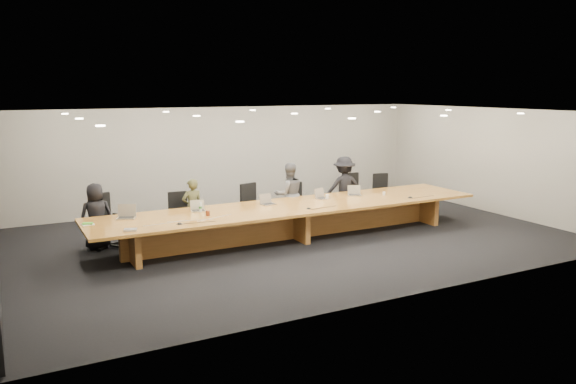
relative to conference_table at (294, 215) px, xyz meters
name	(u,v)px	position (x,y,z in m)	size (l,w,h in m)	color
ground	(294,238)	(0.00, 0.00, -0.52)	(12.00, 12.00, 0.00)	black
back_wall	(227,157)	(0.00, 4.00, 0.88)	(12.00, 0.02, 2.80)	beige
conference_table	(294,215)	(0.00, 0.00, 0.00)	(9.00, 1.80, 0.75)	#9B6121
chair_far_left	(106,220)	(-3.85, 1.20, 0.06)	(0.59, 0.59, 1.15)	black
chair_left	(180,215)	(-2.24, 1.24, 0.00)	(0.53, 0.53, 1.04)	black
chair_mid_left	(254,206)	(-0.45, 1.16, 0.03)	(0.56, 0.56, 1.11)	black
chair_mid_right	(301,203)	(0.87, 1.23, -0.02)	(0.51, 0.51, 1.01)	black
chair_right	(355,195)	(2.41, 1.15, 0.06)	(0.59, 0.59, 1.15)	black
chair_far_right	(383,193)	(3.45, 1.30, 0.00)	(0.53, 0.53, 1.05)	black
person_a	(96,216)	(-4.04, 1.18, 0.17)	(0.68, 0.44, 1.39)	black
person_b	(192,208)	(-1.97, 1.18, 0.14)	(0.48, 0.32, 1.33)	#3F3F22
person_c	(289,194)	(0.46, 1.12, 0.25)	(0.75, 0.58, 1.54)	#58585A
person_d	(344,188)	(2.06, 1.13, 0.28)	(1.03, 0.59, 1.60)	black
laptop_a	(126,212)	(-3.59, 0.42, 0.37)	(0.36, 0.26, 0.28)	#C6B497
laptop_b	(198,206)	(-2.09, 0.39, 0.35)	(0.30, 0.22, 0.24)	#C3B795
laptop_c	(268,199)	(-0.48, 0.33, 0.35)	(0.31, 0.22, 0.24)	tan
laptop_d	(323,194)	(0.95, 0.35, 0.35)	(0.31, 0.23, 0.25)	#C8B399
laptop_e	(355,190)	(1.85, 0.34, 0.35)	(0.31, 0.23, 0.25)	tan
water_bottle	(200,207)	(-2.07, 0.30, 0.33)	(0.06, 0.06, 0.20)	silver
amber_mug	(208,213)	(-2.05, -0.10, 0.28)	(0.08, 0.08, 0.10)	maroon
paper_cup_near	(327,197)	(1.02, 0.26, 0.28)	(0.09, 0.09, 0.10)	silver
paper_cup_far	(384,193)	(2.50, 0.04, 0.27)	(0.07, 0.07, 0.08)	silver
notepad	(88,224)	(-4.34, 0.24, 0.24)	(0.22, 0.17, 0.01)	white
lime_gadget	(88,223)	(-4.34, 0.23, 0.26)	(0.18, 0.10, 0.03)	green
av_box	(130,230)	(-3.72, -0.61, 0.25)	(0.23, 0.17, 0.03)	silver
mic_left	(179,223)	(-2.78, -0.54, 0.24)	(0.12, 0.12, 0.03)	black
mic_center	(309,208)	(0.09, -0.48, 0.24)	(0.11, 0.11, 0.03)	black
mic_right	(410,197)	(2.84, -0.53, 0.25)	(0.13, 0.13, 0.03)	black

